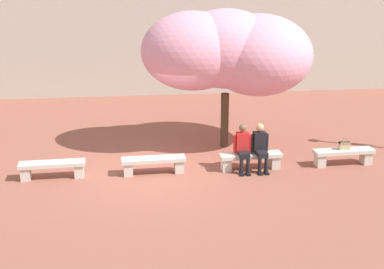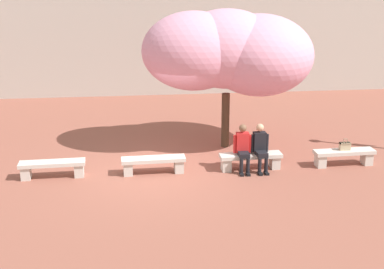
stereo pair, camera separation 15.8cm
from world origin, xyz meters
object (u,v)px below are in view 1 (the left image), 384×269
at_px(stone_bench_center, 154,163).
at_px(person_seated_right, 260,145).
at_px(cherry_tree_main, 230,52).
at_px(person_seated_left, 243,146).
at_px(stone_bench_near_west, 52,167).
at_px(stone_bench_east_end, 344,155).
at_px(handbag, 344,145).
at_px(stone_bench_near_east, 251,159).

xyz_separation_m(stone_bench_center, person_seated_right, (2.91, -0.05, 0.40)).
bearing_deg(cherry_tree_main, person_seated_left, -89.74).
xyz_separation_m(stone_bench_near_west, stone_bench_center, (2.67, 0.00, 0.00)).
height_order(stone_bench_near_west, cherry_tree_main, cherry_tree_main).
distance_m(stone_bench_east_end, person_seated_left, 2.93).
xyz_separation_m(stone_bench_near_west, handbag, (8.01, 0.02, 0.28)).
xyz_separation_m(person_seated_left, handbag, (2.92, 0.07, -0.12)).
xyz_separation_m(person_seated_left, person_seated_right, (0.48, 0.00, 0.00)).
xyz_separation_m(stone_bench_east_end, person_seated_left, (-2.91, -0.05, 0.40)).
distance_m(person_seated_left, handbag, 2.92).
xyz_separation_m(handbag, cherry_tree_main, (-2.92, 1.99, 2.36)).
relative_size(stone_bench_near_east, person_seated_right, 1.34).
height_order(stone_bench_near_east, handbag, handbag).
xyz_separation_m(stone_bench_east_end, cherry_tree_main, (-2.92, 2.01, 2.64)).
bearing_deg(handbag, cherry_tree_main, 145.73).
bearing_deg(stone_bench_near_west, stone_bench_east_end, 0.00).
bearing_deg(stone_bench_east_end, stone_bench_center, 180.00).
xyz_separation_m(stone_bench_near_west, cherry_tree_main, (5.09, 2.01, 2.64)).
bearing_deg(person_seated_right, person_seated_left, -179.99).
xyz_separation_m(person_seated_right, handbag, (2.44, 0.07, -0.12)).
height_order(stone_bench_near_west, person_seated_left, person_seated_left).
bearing_deg(person_seated_left, stone_bench_near_east, 12.67).
distance_m(stone_bench_near_west, handbag, 8.02).
bearing_deg(cherry_tree_main, stone_bench_center, -140.26).
xyz_separation_m(stone_bench_near_east, handbag, (2.68, 0.02, 0.28)).
height_order(person_seated_left, handbag, person_seated_left).
height_order(stone_bench_near_east, person_seated_right, person_seated_right).
height_order(person_seated_right, cherry_tree_main, cherry_tree_main).
relative_size(stone_bench_near_west, stone_bench_east_end, 1.00).
bearing_deg(person_seated_right, stone_bench_near_west, 179.45).
bearing_deg(stone_bench_east_end, stone_bench_near_east, 180.00).
xyz_separation_m(stone_bench_center, cherry_tree_main, (2.42, 2.01, 2.64)).
xyz_separation_m(stone_bench_center, stone_bench_near_east, (2.67, 0.00, 0.00)).
bearing_deg(person_seated_left, cherry_tree_main, 90.26).
bearing_deg(person_seated_right, handbag, 1.75).
relative_size(stone_bench_east_end, person_seated_right, 1.34).
bearing_deg(stone_bench_center, cherry_tree_main, 39.74).
bearing_deg(person_seated_left, handbag, 1.46).
distance_m(stone_bench_center, stone_bench_east_end, 5.34).
height_order(stone_bench_near_east, stone_bench_east_end, same).
bearing_deg(stone_bench_east_end, cherry_tree_main, 145.38).
bearing_deg(stone_bench_east_end, person_seated_right, -178.74).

